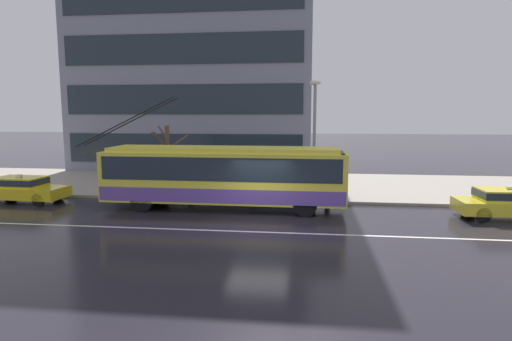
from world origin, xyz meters
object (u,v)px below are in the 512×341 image
taxi_ahead_of_bus (511,202)px  street_tree_bare (167,153)px  pedestrian_waiting_by_pole (254,163)px  pedestrian_at_shelter (327,167)px  bus_shelter (214,159)px  taxi_queued_behind_bus (22,188)px  street_lamp (315,128)px  pedestrian_approaching_curb (188,161)px  trolleybus (224,175)px  pedestrian_walking_past (312,162)px

taxi_ahead_of_bus → street_tree_bare: street_tree_bare is taller
pedestrian_waiting_by_pole → street_tree_bare: street_tree_bare is taller
street_tree_bare → pedestrian_at_shelter: bearing=-13.3°
bus_shelter → street_tree_bare: 3.08m
taxi_queued_behind_bus → pedestrian_at_shelter: size_ratio=2.21×
taxi_ahead_of_bus → street_lamp: street_lamp is taller
pedestrian_approaching_curb → street_lamp: 7.25m
trolleybus → bus_shelter: bearing=109.6°
pedestrian_walking_past → pedestrian_waiting_by_pole: (-3.13, -0.92, -0.01)m
pedestrian_approaching_curb → street_tree_bare: street_tree_bare is taller
trolleybus → pedestrian_walking_past: 6.01m
pedestrian_approaching_curb → pedestrian_waiting_by_pole: bearing=-1.5°
bus_shelter → pedestrian_at_shelter: (6.17, -1.35, -0.16)m
pedestrian_at_shelter → taxi_ahead_of_bus: bearing=-20.2°
pedestrian_approaching_curb → street_lamp: street_lamp is taller
pedestrian_approaching_curb → bus_shelter: bearing=8.6°
pedestrian_waiting_by_pole → street_lamp: size_ratio=0.33×
pedestrian_approaching_curb → pedestrian_walking_past: size_ratio=1.00×
pedestrian_approaching_curb → street_tree_bare: (-1.56, 1.02, 0.36)m
street_tree_bare → pedestrian_walking_past: bearing=-1.4°
taxi_queued_behind_bus → pedestrian_walking_past: bearing=15.7°
trolleybus → pedestrian_approaching_curb: bearing=127.6°
pedestrian_at_shelter → street_lamp: bearing=158.5°
taxi_ahead_of_bus → pedestrian_waiting_by_pole: 12.21m
taxi_queued_behind_bus → street_lamp: (14.69, 2.42, 3.02)m
taxi_ahead_of_bus → pedestrian_approaching_curb: size_ratio=2.27×
pedestrian_waiting_by_pole → street_lamp: (3.21, -0.78, 1.95)m
taxi_ahead_of_bus → street_tree_bare: 17.60m
street_lamp → pedestrian_walking_past: bearing=92.7°
bus_shelter → pedestrian_walking_past: bearing=6.4°
pedestrian_waiting_by_pole → pedestrian_approaching_curb: bearing=178.5°
bus_shelter → street_lamp: 5.92m
pedestrian_at_shelter → pedestrian_approaching_curb: bearing=171.5°
pedestrian_at_shelter → street_tree_bare: 9.39m
pedestrian_approaching_curb → pedestrian_walking_past: 6.90m
taxi_ahead_of_bus → street_lamp: (-8.32, 3.08, 3.02)m
pedestrian_at_shelter → pedestrian_walking_past: 2.08m
street_lamp → taxi_ahead_of_bus: bearing=-20.3°
pedestrian_waiting_by_pole → trolleybus: bearing=-105.8°
taxi_ahead_of_bus → pedestrian_approaching_curb: pedestrian_approaching_curb is taller
trolleybus → pedestrian_walking_past: (4.11, 4.38, 0.19)m
taxi_ahead_of_bus → pedestrian_waiting_by_pole: (-11.53, 3.86, 1.07)m
taxi_queued_behind_bus → trolleybus: bearing=-1.4°
trolleybus → bus_shelter: trolleybus is taller
taxi_ahead_of_bus → pedestrian_walking_past: (-8.40, 4.78, 1.08)m
pedestrian_waiting_by_pole → street_tree_bare: bearing=168.0°
taxi_ahead_of_bus → taxi_queued_behind_bus: bearing=178.4°
bus_shelter → pedestrian_walking_past: size_ratio=1.89×
trolleybus → taxi_ahead_of_bus: 12.55m
pedestrian_at_shelter → pedestrian_waiting_by_pole: size_ratio=1.00×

